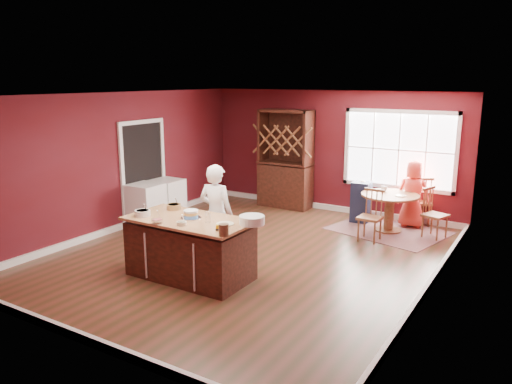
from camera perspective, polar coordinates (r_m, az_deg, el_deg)
room_shell at (r=8.27m, az=-0.79°, el=1.68°), size 7.00×7.00×7.00m
window at (r=10.81m, az=16.03°, el=4.64°), size 2.36×0.10×1.66m
doorway at (r=10.62m, az=-12.71°, el=2.08°), size 0.08×1.26×2.13m
kitchen_island at (r=7.63m, az=-7.55°, el=-6.51°), size 1.91×1.00×0.92m
dining_table at (r=10.10m, az=15.02°, el=-1.44°), size 1.11×1.11×0.75m
baker at (r=8.06m, az=-4.57°, el=-2.55°), size 0.63×0.45×1.64m
layer_cake at (r=7.48m, az=-7.44°, el=-2.54°), size 0.30×0.30×0.12m
bowl_blue at (r=7.74m, az=-12.83°, el=-2.37°), size 0.23×0.23×0.09m
bowl_yellow at (r=8.03m, az=-9.37°, el=-1.68°), size 0.23×0.23×0.08m
bowl_pink at (r=7.31m, az=-11.23°, el=-3.30°), size 0.17×0.17×0.06m
bowl_olive at (r=7.17m, az=-8.50°, el=-3.56°), size 0.14×0.14×0.05m
drinking_glass at (r=7.25m, az=-5.53°, el=-2.85°), size 0.08×0.08×0.16m
dinner_plate at (r=7.13m, az=-3.57°, el=-3.67°), size 0.26×0.26×0.02m
white_tub at (r=7.12m, az=-0.48°, el=-3.22°), size 0.36×0.36×0.13m
stoneware_crock at (r=6.62m, az=-3.71°, el=-4.35°), size 0.14×0.14×0.16m
toy_figurine at (r=6.85m, az=-4.44°, el=-4.09°), size 0.05×0.05×0.09m
rug at (r=10.24m, az=14.85°, el=-4.30°), size 2.37×2.03×0.01m
chair_east at (r=9.96m, az=19.83°, el=-2.28°), size 0.50×0.51×0.97m
chair_south at (r=9.44m, az=12.91°, el=-2.63°), size 0.42×0.40×0.97m
chair_north at (r=10.75m, az=18.13°, el=-0.88°), size 0.59×0.58×1.03m
seated_woman at (r=10.50m, az=17.51°, el=-0.23°), size 0.67×0.44×1.37m
high_chair at (r=10.64m, az=11.90°, el=-1.03°), size 0.38×0.38×0.90m
toddler at (r=10.59m, az=11.77°, el=0.92°), size 0.18×0.14×0.26m
table_plate at (r=9.95m, az=16.18°, el=-0.40°), size 0.21×0.21×0.02m
table_cup at (r=10.29m, az=14.42°, el=0.37°), size 0.16×0.16×0.10m
hutch at (r=11.57m, az=3.38°, el=3.78°), size 1.23×0.51×2.26m
washer at (r=10.29m, az=-12.46°, el=-1.55°), size 0.61×0.59×0.89m
dryer at (r=10.75m, az=-10.11°, el=-0.88°), size 0.60×0.58×0.87m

